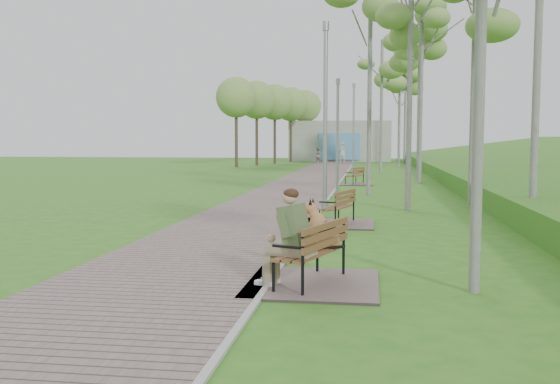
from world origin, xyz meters
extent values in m
plane|color=#2B691C|center=(0.00, 0.00, 0.00)|extent=(120.00, 120.00, 0.00)
cube|color=#675653|center=(-1.75, 21.50, 0.02)|extent=(3.50, 67.00, 0.04)
cube|color=#999993|center=(0.00, 21.50, 0.03)|extent=(0.10, 67.00, 0.05)
cube|color=#9E9E99|center=(-1.50, 51.00, 2.00)|extent=(10.00, 5.00, 4.00)
cube|color=#5790C3|center=(-1.50, 48.40, 1.50)|extent=(4.00, 0.20, 2.60)
cube|color=#675653|center=(0.67, -2.96, 0.02)|extent=(2.01, 2.23, 0.04)
cube|color=brown|center=(0.62, -2.96, 0.50)|extent=(1.03, 1.75, 0.04)
cube|color=brown|center=(0.87, -3.05, 0.80)|extent=(0.59, 1.60, 0.37)
cube|color=#675653|center=(0.71, 3.90, 0.02)|extent=(1.85, 2.05, 0.04)
cube|color=brown|center=(0.66, 3.90, 0.46)|extent=(0.89, 1.61, 0.04)
cube|color=brown|center=(0.90, 3.83, 0.74)|extent=(0.49, 1.48, 0.34)
cube|color=#675653|center=(0.80, 18.43, 0.02)|extent=(1.73, 1.92, 0.04)
cube|color=brown|center=(0.75, 18.43, 0.43)|extent=(0.92, 1.50, 0.04)
cube|color=brown|center=(0.96, 18.35, 0.69)|extent=(0.55, 1.36, 0.32)
cylinder|color=gray|center=(0.12, 6.99, 0.17)|extent=(0.23, 0.23, 0.34)
cylinder|color=gray|center=(0.12, 6.99, 2.82)|extent=(0.14, 0.14, 5.64)
cylinder|color=gray|center=(0.12, 6.99, 5.69)|extent=(0.20, 0.20, 0.28)
cylinder|color=gray|center=(0.30, 10.96, 0.13)|extent=(0.17, 0.17, 0.26)
cylinder|color=gray|center=(0.30, 10.96, 2.16)|extent=(0.10, 0.10, 4.33)
cylinder|color=gray|center=(0.30, 10.96, 4.37)|extent=(0.16, 0.16, 0.22)
cylinder|color=gray|center=(0.39, 29.44, 0.17)|extent=(0.23, 0.23, 0.34)
cylinder|color=gray|center=(0.39, 29.44, 2.86)|extent=(0.14, 0.14, 5.71)
cylinder|color=gray|center=(0.39, 29.44, 5.77)|extent=(0.21, 0.21, 0.29)
imported|color=white|center=(-1.14, 47.04, 0.97)|extent=(0.73, 0.50, 1.94)
imported|color=gray|center=(-3.20, 43.88, 0.74)|extent=(0.82, 0.69, 1.49)
cylinder|color=silver|center=(3.06, -3.11, 3.43)|extent=(0.16, 0.16, 6.86)
cylinder|color=silver|center=(5.50, 3.62, 4.54)|extent=(0.20, 0.20, 9.09)
cylinder|color=silver|center=(2.70, 7.39, 4.09)|extent=(0.16, 0.16, 8.18)
cylinder|color=silver|center=(4.92, 9.46, 4.23)|extent=(0.18, 0.18, 8.46)
cylinder|color=silver|center=(1.46, 12.62, 4.85)|extent=(0.17, 0.17, 9.71)
cylinder|color=silver|center=(3.99, 19.74, 4.44)|extent=(0.19, 0.19, 8.87)
ellipsoid|color=#7BA04D|center=(3.99, 19.74, 7.27)|extent=(2.78, 2.78, 3.90)
cylinder|color=silver|center=(4.01, 21.13, 4.43)|extent=(0.18, 0.18, 8.85)
ellipsoid|color=#7BA04D|center=(4.01, 21.13, 7.26)|extent=(2.56, 2.56, 3.90)
cylinder|color=silver|center=(2.17, 28.17, 4.25)|extent=(0.20, 0.20, 8.50)
ellipsoid|color=#7BA04D|center=(2.17, 28.17, 6.97)|extent=(2.90, 2.90, 3.74)
cylinder|color=silver|center=(3.74, 37.58, 4.39)|extent=(0.19, 0.19, 8.78)
ellipsoid|color=#7BA04D|center=(3.74, 37.58, 7.20)|extent=(2.80, 2.80, 3.86)
cylinder|color=silver|center=(3.76, 38.83, 4.10)|extent=(0.17, 0.17, 8.20)
ellipsoid|color=#7BA04D|center=(3.76, 38.83, 6.72)|extent=(2.48, 2.48, 3.61)
cylinder|color=silver|center=(4.55, 45.06, 5.71)|extent=(0.20, 0.20, 11.42)
ellipsoid|color=#7BA04D|center=(4.55, 45.06, 9.37)|extent=(2.93, 2.93, 5.03)
camera|label=1|loc=(1.53, -12.42, 2.26)|focal=40.00mm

